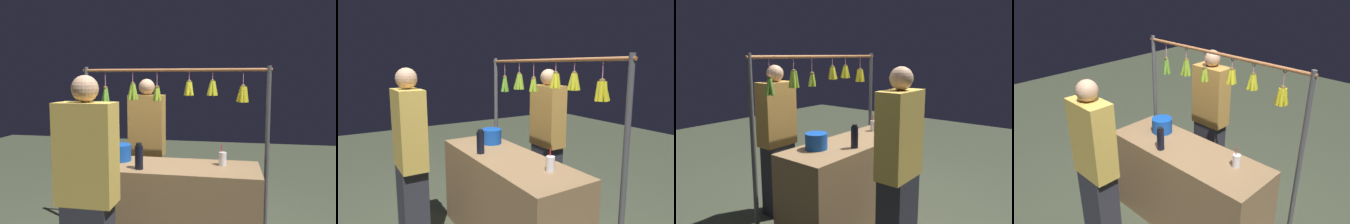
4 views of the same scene
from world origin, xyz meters
The scene contains 7 objects.
market_counter centered at (0.00, 0.00, 0.46)m, with size 1.72×0.60×0.91m, color olive.
display_rack centered at (-0.01, -0.43, 1.31)m, with size 1.97×0.11×1.84m.
water_bottle centered at (0.20, 0.17, 1.02)m, with size 0.07×0.07×0.24m.
blue_bucket centered at (0.47, -0.09, 0.99)m, with size 0.22×0.22×0.16m, color #144AB2.
drink_cup centered at (-0.52, -0.09, 0.98)m, with size 0.07×0.07×0.19m.
vendor_person centered at (0.37, -0.79, 0.85)m, with size 0.41×0.22×1.71m.
customer_person centered at (0.41, 0.78, 0.86)m, with size 0.41×0.22×1.73m.
Camera 2 is at (-2.23, 1.37, 1.75)m, focal length 31.04 mm.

